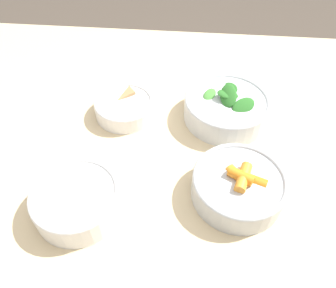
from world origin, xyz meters
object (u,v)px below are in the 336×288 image
Objects in this scene: bowl_greens at (226,107)px; bowl_cookies at (125,106)px; bowl_beans_hotdog at (77,201)px; bowl_carrots at (239,185)px.

bowl_cookies is at bearing 2.23° from bowl_greens.
bowl_greens reaches higher than bowl_cookies.
bowl_greens is at bearing -134.84° from bowl_beans_hotdog.
bowl_beans_hotdog is 1.12× the size of bowl_cookies.
bowl_carrots is at bearing 94.56° from bowl_greens.
bowl_carrots is 0.33m from bowl_cookies.
bowl_beans_hotdog is (0.29, 0.06, -0.00)m from bowl_carrots.
bowl_cookies is at bearing -39.28° from bowl_carrots.
bowl_carrots is 1.23× the size of bowl_cookies.
bowl_cookies is (0.23, 0.01, -0.01)m from bowl_greens.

